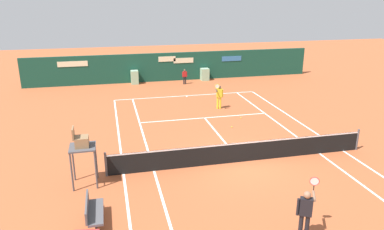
{
  "coord_description": "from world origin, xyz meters",
  "views": [
    {
      "loc": [
        -5.68,
        -14.38,
        7.33
      ],
      "look_at": [
        -1.18,
        4.78,
        0.8
      ],
      "focal_mm": 34.45,
      "sensor_mm": 36.0,
      "label": 1
    }
  ],
  "objects": [
    {
      "name": "player_bench",
      "position": [
        -6.47,
        -3.35,
        0.51
      ],
      "size": [
        0.54,
        1.58,
        0.88
      ],
      "rotation": [
        0.0,
        0.0,
        -1.57
      ],
      "color": "#38383D",
      "rests_on": "ground_plane"
    },
    {
      "name": "player_on_baseline",
      "position": [
        1.43,
        8.05,
        0.94
      ],
      "size": [
        0.72,
        0.66,
        1.82
      ],
      "rotation": [
        0.0,
        0.0,
        2.98
      ],
      "color": "yellow",
      "rests_on": "ground_plane"
    },
    {
      "name": "umpire_chair",
      "position": [
        -6.84,
        -0.53,
        1.66
      ],
      "size": [
        1.0,
        1.0,
        2.46
      ],
      "rotation": [
        0.0,
        0.0,
        -1.57
      ],
      "color": "#47474C",
      "rests_on": "ground_plane"
    },
    {
      "name": "ball_kid_centre_post",
      "position": [
        0.68,
        15.38,
        0.73
      ],
      "size": [
        0.42,
        0.18,
        1.27
      ],
      "rotation": [
        0.0,
        0.0,
        3.22
      ],
      "color": "black",
      "rests_on": "ground_plane"
    },
    {
      "name": "tennis_ball_mid_court",
      "position": [
        1.08,
        4.38,
        0.03
      ],
      "size": [
        0.07,
        0.07,
        0.07
      ],
      "primitive_type": "sphere",
      "color": "#CCE033",
      "rests_on": "ground_plane"
    },
    {
      "name": "tennis_net",
      "position": [
        0.0,
        0.0,
        0.51
      ],
      "size": [
        12.1,
        0.1,
        1.07
      ],
      "color": "#4C4C51",
      "rests_on": "ground_plane"
    },
    {
      "name": "player_near_side",
      "position": [
        -0.03,
        -5.63,
        0.99
      ],
      "size": [
        0.85,
        0.66,
        1.88
      ],
      "rotation": [
        0.0,
        0.0,
        -0.46
      ],
      "color": "black",
      "rests_on": "ground_plane"
    },
    {
      "name": "ground_plane",
      "position": [
        -0.0,
        0.58,
        0.0
      ],
      "size": [
        80.0,
        80.0,
        0.01
      ],
      "color": "#A8512D"
    },
    {
      "name": "sponsor_back_wall",
      "position": [
        -0.02,
        16.96,
        1.18
      ],
      "size": [
        25.0,
        1.02,
        2.45
      ],
      "color": "#144233",
      "rests_on": "ground_plane"
    },
    {
      "name": "tennis_ball_by_sideline",
      "position": [
        2.16,
        5.8,
        0.03
      ],
      "size": [
        0.07,
        0.07,
        0.07
      ],
      "primitive_type": "sphere",
      "color": "#CCE033",
      "rests_on": "ground_plane"
    }
  ]
}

